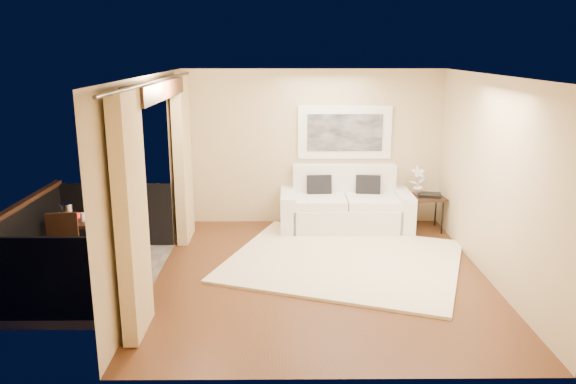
{
  "coord_description": "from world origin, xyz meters",
  "views": [
    {
      "loc": [
        -0.52,
        -7.19,
        3.03
      ],
      "look_at": [
        -0.45,
        0.53,
        1.05
      ],
      "focal_mm": 35.0,
      "sensor_mm": 36.0,
      "label": 1
    }
  ],
  "objects_px": {
    "balcony_chair_near": "(62,243)",
    "balcony_chair_far": "(118,217)",
    "sofa": "(345,207)",
    "orchid": "(418,180)",
    "side_table": "(427,199)",
    "bistro_table": "(76,225)",
    "ice_bucket": "(67,211)"
  },
  "relations": [
    {
      "from": "orchid",
      "to": "balcony_chair_far",
      "type": "height_order",
      "value": "orchid"
    },
    {
      "from": "orchid",
      "to": "bistro_table",
      "type": "height_order",
      "value": "orchid"
    },
    {
      "from": "sofa",
      "to": "bistro_table",
      "type": "relative_size",
      "value": 3.14
    },
    {
      "from": "bistro_table",
      "to": "ice_bucket",
      "type": "bearing_deg",
      "value": 143.24
    },
    {
      "from": "orchid",
      "to": "bistro_table",
      "type": "distance_m",
      "value": 5.5
    },
    {
      "from": "orchid",
      "to": "ice_bucket",
      "type": "height_order",
      "value": "orchid"
    },
    {
      "from": "sofa",
      "to": "orchid",
      "type": "relative_size",
      "value": 4.44
    },
    {
      "from": "sofa",
      "to": "balcony_chair_near",
      "type": "bearing_deg",
      "value": -150.17
    },
    {
      "from": "sofa",
      "to": "balcony_chair_far",
      "type": "bearing_deg",
      "value": -160.28
    },
    {
      "from": "side_table",
      "to": "balcony_chair_far",
      "type": "distance_m",
      "value": 5.06
    },
    {
      "from": "side_table",
      "to": "bistro_table",
      "type": "height_order",
      "value": "bistro_table"
    },
    {
      "from": "side_table",
      "to": "orchid",
      "type": "height_order",
      "value": "orchid"
    },
    {
      "from": "balcony_chair_near",
      "to": "balcony_chair_far",
      "type": "bearing_deg",
      "value": 57.35
    },
    {
      "from": "bistro_table",
      "to": "balcony_chair_far",
      "type": "bearing_deg",
      "value": 50.74
    },
    {
      "from": "side_table",
      "to": "sofa",
      "type": "bearing_deg",
      "value": 175.87
    },
    {
      "from": "ice_bucket",
      "to": "side_table",
      "type": "bearing_deg",
      "value": 15.74
    },
    {
      "from": "orchid",
      "to": "balcony_chair_near",
      "type": "bearing_deg",
      "value": -156.56
    },
    {
      "from": "sofa",
      "to": "balcony_chair_near",
      "type": "height_order",
      "value": "sofa"
    },
    {
      "from": "sofa",
      "to": "side_table",
      "type": "bearing_deg",
      "value": -3.9
    },
    {
      "from": "side_table",
      "to": "ice_bucket",
      "type": "distance_m",
      "value": 5.74
    },
    {
      "from": "bistro_table",
      "to": "ice_bucket",
      "type": "distance_m",
      "value": 0.27
    },
    {
      "from": "orchid",
      "to": "balcony_chair_far",
      "type": "bearing_deg",
      "value": -165.3
    },
    {
      "from": "sofa",
      "to": "balcony_chair_far",
      "type": "distance_m",
      "value": 3.76
    },
    {
      "from": "bistro_table",
      "to": "balcony_chair_far",
      "type": "height_order",
      "value": "balcony_chair_far"
    },
    {
      "from": "balcony_chair_far",
      "to": "balcony_chair_near",
      "type": "relative_size",
      "value": 1.09
    },
    {
      "from": "balcony_chair_far",
      "to": "ice_bucket",
      "type": "relative_size",
      "value": 5.05
    },
    {
      "from": "orchid",
      "to": "side_table",
      "type": "bearing_deg",
      "value": -34.18
    },
    {
      "from": "bistro_table",
      "to": "ice_bucket",
      "type": "height_order",
      "value": "ice_bucket"
    },
    {
      "from": "side_table",
      "to": "balcony_chair_far",
      "type": "xyz_separation_m",
      "value": [
        -4.93,
        -1.15,
        0.05
      ]
    },
    {
      "from": "sofa",
      "to": "balcony_chair_near",
      "type": "distance_m",
      "value": 4.59
    },
    {
      "from": "side_table",
      "to": "balcony_chair_far",
      "type": "bearing_deg",
      "value": -166.82
    },
    {
      "from": "sofa",
      "to": "bistro_table",
      "type": "height_order",
      "value": "sofa"
    }
  ]
}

